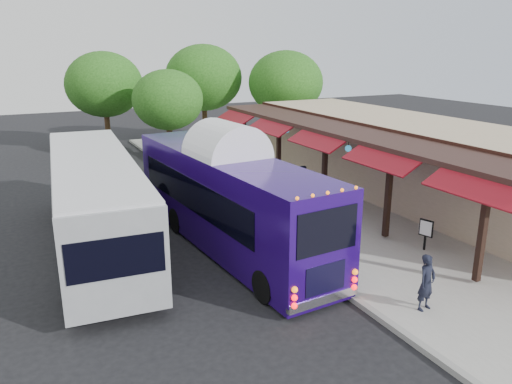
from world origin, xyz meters
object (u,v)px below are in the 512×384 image
city_bus (95,198)px  ped_a (427,282)px  ped_d (224,148)px  ped_c (312,192)px  coach_bus (228,195)px  sign_board (426,230)px  ped_b (302,184)px

city_bus → ped_a: (6.88, -8.71, -0.86)m
city_bus → ped_d: size_ratio=7.13×
ped_c → ped_d: (0.27, 10.08, 0.06)m
coach_bus → ped_d: (4.85, 11.78, -0.89)m
coach_bus → ped_a: coach_bus is taller
ped_a → ped_d: bearing=73.3°
ped_a → ped_c: (1.84, 8.38, 0.02)m
ped_c → sign_board: (1.10, -5.38, -0.05)m
coach_bus → city_bus: 4.60m
city_bus → ped_b: city_bus is taller
ped_d → city_bus: bearing=57.4°
coach_bus → ped_a: 7.29m
ped_c → ped_b: bearing=-107.7°
ped_c → coach_bus: bearing=14.5°
ped_a → ped_d: (2.10, 18.46, 0.08)m
coach_bus → ped_b: bearing=27.1°
city_bus → ped_a: bearing=-47.1°
coach_bus → sign_board: size_ratio=10.26×
ped_b → ped_c: 1.29m
coach_bus → ped_d: coach_bus is taller
ped_c → sign_board: ped_c is taller
ped_b → ped_d: bearing=-94.1°
ped_c → ped_d: bearing=-97.3°
ped_c → sign_board: 5.49m
coach_bus → sign_board: 6.85m
city_bus → ped_c: size_ratio=7.68×
coach_bus → city_bus: bearing=149.5°
ped_a → city_bus: bearing=118.1°
ped_d → coach_bus: bearing=77.6°
ped_a → sign_board: ped_a is taller
ped_c → ped_d: 10.08m
coach_bus → ped_c: size_ratio=7.05×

